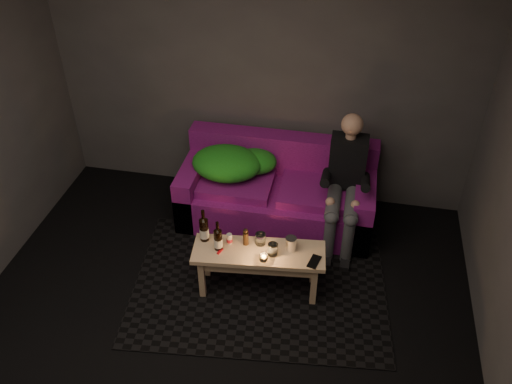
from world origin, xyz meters
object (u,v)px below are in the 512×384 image
person (345,181)px  beer_bottle_a (204,229)px  coffee_table (259,258)px  beer_bottle_b (218,239)px  sofa (277,193)px  steel_cup (291,244)px

person → beer_bottle_a: 1.33m
coffee_table → beer_bottle_a: size_ratio=3.62×
beer_bottle_a → beer_bottle_b: (0.14, -0.09, -0.01)m
person → beer_bottle_a: bearing=-144.0°
sofa → beer_bottle_a: 1.07m
person → beer_bottle_b: size_ratio=4.37×
beer_bottle_a → steel_cup: (0.71, 0.02, -0.05)m
person → steel_cup: person is taller
sofa → beer_bottle_b: bearing=-107.2°
coffee_table → beer_bottle_b: beer_bottle_b is taller
sofa → steel_cup: bearing=-74.4°
sofa → person: 0.73m
person → coffee_table: person is taller
coffee_table → beer_bottle_b: (-0.32, -0.04, 0.18)m
coffee_table → beer_bottle_a: bearing=173.9°
coffee_table → beer_bottle_a: (-0.46, 0.05, 0.19)m
steel_cup → beer_bottle_b: bearing=-169.9°
beer_bottle_b → steel_cup: size_ratio=2.25×
steel_cup → beer_bottle_a: bearing=-178.7°
person → steel_cup: size_ratio=9.84×
sofa → beer_bottle_b: (-0.31, -1.01, 0.26)m
sofa → beer_bottle_a: (-0.45, -0.93, 0.27)m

